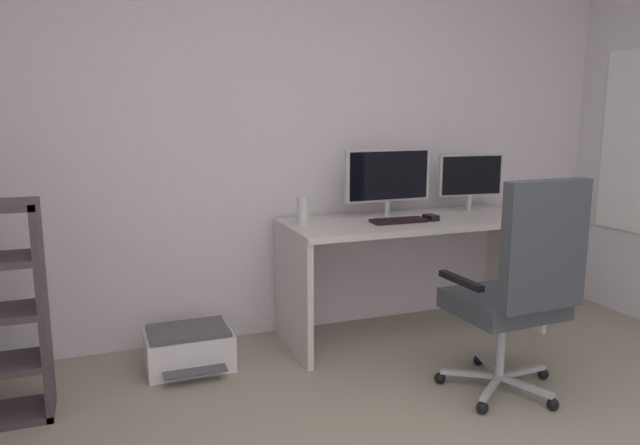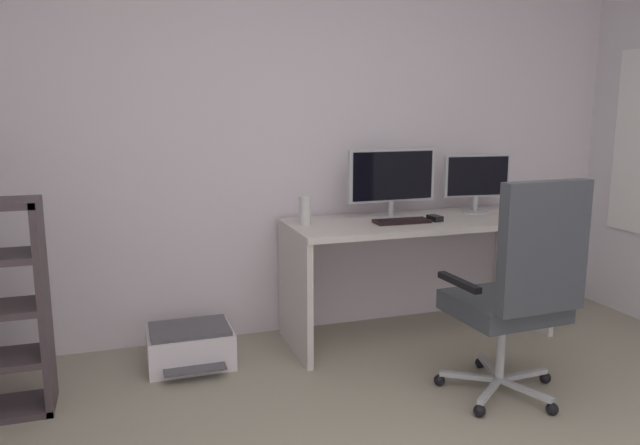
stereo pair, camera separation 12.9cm
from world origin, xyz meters
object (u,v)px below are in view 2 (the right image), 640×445
(monitor_main, at_px, (392,178))
(keyboard, at_px, (402,221))
(computer_mouse, at_px, (435,218))
(desk, at_px, (417,249))
(printer, at_px, (190,346))
(office_chair, at_px, (519,287))
(monitor_secondary, at_px, (477,179))
(desktop_speaker, at_px, (305,211))

(monitor_main, relative_size, keyboard, 1.71)
(computer_mouse, bearing_deg, desk, 125.25)
(printer, bearing_deg, desk, 0.73)
(keyboard, height_order, office_chair, office_chair)
(monitor_secondary, bearing_deg, desk, -168.06)
(keyboard, bearing_deg, desktop_speaker, 169.25)
(computer_mouse, distance_m, printer, 1.64)
(monitor_secondary, bearing_deg, desktop_speaker, -177.72)
(office_chair, height_order, printer, office_chair)
(computer_mouse, height_order, office_chair, office_chair)
(monitor_main, bearing_deg, desk, -35.49)
(desk, xyz_separation_m, monitor_main, (-0.14, 0.10, 0.45))
(monitor_main, height_order, monitor_secondary, monitor_main)
(office_chair, xyz_separation_m, printer, (-1.47, 0.96, -0.49))
(monitor_secondary, xyz_separation_m, computer_mouse, (-0.40, -0.18, -0.21))
(office_chair, bearing_deg, desk, 92.33)
(keyboard, xyz_separation_m, printer, (-1.28, 0.05, -0.66))
(printer, bearing_deg, desktop_speaker, 5.69)
(keyboard, relative_size, desktop_speaker, 2.00)
(desktop_speaker, bearing_deg, keyboard, -12.16)
(keyboard, bearing_deg, office_chair, -76.87)
(monitor_main, relative_size, desktop_speaker, 3.42)
(monitor_secondary, height_order, keyboard, monitor_secondary)
(monitor_main, xyz_separation_m, desktop_speaker, (-0.58, -0.05, -0.17))
(monitor_main, relative_size, printer, 1.23)
(office_chair, relative_size, printer, 2.37)
(printer, bearing_deg, computer_mouse, -2.34)
(desk, height_order, monitor_secondary, monitor_secondary)
(desktop_speaker, height_order, printer, desktop_speaker)
(monitor_secondary, distance_m, printer, 2.10)
(keyboard, height_order, desktop_speaker, desktop_speaker)
(monitor_secondary, distance_m, keyboard, 0.68)
(computer_mouse, relative_size, printer, 0.21)
(monitor_secondary, relative_size, desktop_speaker, 2.66)
(keyboard, bearing_deg, desk, 27.20)
(monitor_main, height_order, computer_mouse, monitor_main)
(computer_mouse, xyz_separation_m, printer, (-1.50, 0.06, -0.66))
(keyboard, xyz_separation_m, computer_mouse, (0.22, -0.01, 0.01))
(keyboard, bearing_deg, computer_mouse, -0.68)
(monitor_main, distance_m, printer, 1.58)
(computer_mouse, bearing_deg, printer, 170.75)
(monitor_main, height_order, printer, monitor_main)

